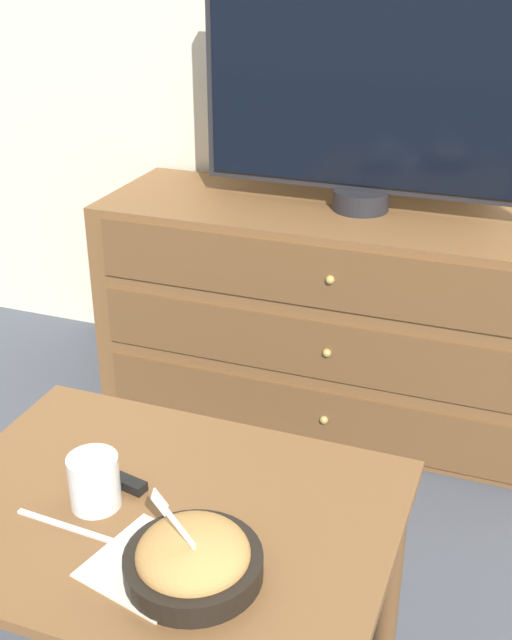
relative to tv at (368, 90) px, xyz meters
The scene contains 9 objects.
ground_plane 1.01m from the tv, 65.96° to the left, with size 12.00×12.00×0.00m, color #474C56.
dresser 0.66m from the tv, 102.27° to the right, with size 1.47×0.48×0.65m.
tv is the anchor object (origin of this frame).
coffee_table 1.31m from the tv, 92.54° to the right, with size 0.80×0.59×0.47m.
takeout_bowl 1.38m from the tv, 87.10° to the right, with size 0.21×0.21×0.18m.
drink_cup 1.30m from the tv, 97.69° to the right, with size 0.09×0.09×0.10m.
napkin 1.40m from the tv, 90.35° to the right, with size 0.21×0.21×0.00m.
knife 1.38m from the tv, 98.12° to the right, with size 0.19×0.02×0.01m.
remote_control 1.25m from the tv, 98.45° to the right, with size 0.15×0.05×0.02m.
Camera 1 is at (0.38, -2.36, 1.36)m, focal length 45.00 mm.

